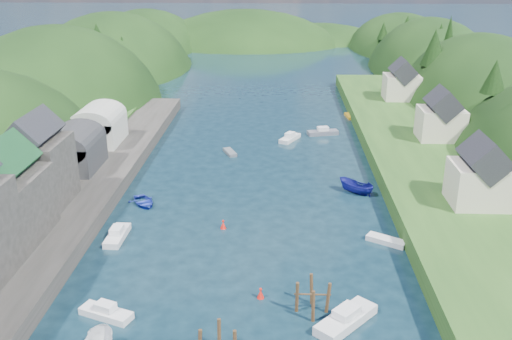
{
  "coord_description": "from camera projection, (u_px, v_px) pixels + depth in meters",
  "views": [
    {
      "loc": [
        2.93,
        -41.78,
        30.52
      ],
      "look_at": [
        0.0,
        28.0,
        4.0
      ],
      "focal_mm": 40.0,
      "sensor_mm": 36.0,
      "label": 1
    }
  ],
  "objects": [
    {
      "name": "hillside_right",
      "position": [
        477.0,
        145.0,
        120.9
      ],
      "size": [
        36.0,
        245.56,
        48.0
      ],
      "color": "black",
      "rests_on": "ground"
    },
    {
      "name": "channel_buoy_near",
      "position": [
        261.0,
        294.0,
        53.83
      ],
      "size": [
        0.7,
        0.7,
        1.1
      ],
      "color": "red",
      "rests_on": "ground"
    },
    {
      "name": "quay_left",
      "position": [
        56.0,
        213.0,
        69.24
      ],
      "size": [
        12.0,
        110.0,
        2.0
      ],
      "primitive_type": "cube",
      "color": "#2D2B28",
      "rests_on": "ground"
    },
    {
      "name": "terrace_right",
      "position": [
        425.0,
        162.0,
        85.93
      ],
      "size": [
        16.0,
        120.0,
        2.4
      ],
      "primitive_type": "cube",
      "color": "#234719",
      "rests_on": "ground"
    },
    {
      "name": "right_bank_cottages",
      "position": [
        434.0,
        117.0,
        91.95
      ],
      "size": [
        9.0,
        59.24,
        8.41
      ],
      "color": "beige",
      "rests_on": "terrace_right"
    },
    {
      "name": "hill_trees",
      "position": [
        265.0,
        66.0,
        105.56
      ],
      "size": [
        91.3,
        147.56,
        12.66
      ],
      "color": "black",
      "rests_on": "ground"
    },
    {
      "name": "far_hills",
      "position": [
        275.0,
        70.0,
        216.29
      ],
      "size": [
        103.0,
        68.0,
        44.0
      ],
      "color": "black",
      "rests_on": "ground"
    },
    {
      "name": "hillside_left",
      "position": [
        60.0,
        142.0,
        124.65
      ],
      "size": [
        44.0,
        245.56,
        52.0
      ],
      "color": "black",
      "rests_on": "ground"
    },
    {
      "name": "channel_buoy_far",
      "position": [
        223.0,
        225.0,
        67.52
      ],
      "size": [
        0.7,
        0.7,
        1.1
      ],
      "color": "red",
      "rests_on": "ground"
    },
    {
      "name": "moored_boats",
      "position": [
        242.0,
        225.0,
        66.97
      ],
      "size": [
        35.11,
        79.71,
        2.32
      ],
      "color": "white",
      "rests_on": "ground"
    },
    {
      "name": "ground",
      "position": [
        261.0,
        146.0,
        96.68
      ],
      "size": [
        600.0,
        600.0,
        0.0
      ],
      "primitive_type": "plane",
      "color": "black",
      "rests_on": "ground"
    },
    {
      "name": "boat_sheds",
      "position": [
        86.0,
        134.0,
        85.55
      ],
      "size": [
        7.0,
        21.0,
        7.5
      ],
      "color": "#2D2D30",
      "rests_on": "quay_left"
    },
    {
      "name": "piling_cluster_far",
      "position": [
        312.0,
        300.0,
        51.41
      ],
      "size": [
        3.33,
        3.1,
        3.72
      ],
      "color": "#382314",
      "rests_on": "ground"
    }
  ]
}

